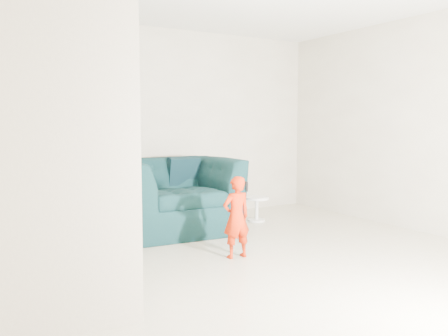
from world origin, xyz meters
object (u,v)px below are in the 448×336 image
at_px(toddler, 236,217).
at_px(side_table, 257,205).
at_px(armchair, 176,195).
at_px(staircase, 37,175).

bearing_deg(toddler, side_table, -130.28).
distance_m(toddler, side_table, 1.84).
bearing_deg(armchair, toddler, -85.17).
xyz_separation_m(armchair, toddler, (0.02, -1.39, -0.04)).
distance_m(armchair, staircase, 2.35).
xyz_separation_m(side_table, staircase, (-3.09, -1.34, 0.72)).
bearing_deg(side_table, armchair, 179.67).
distance_m(armchair, side_table, 1.25).
bearing_deg(staircase, toddler, -1.38).
xyz_separation_m(toddler, side_table, (1.20, 1.38, -0.19)).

